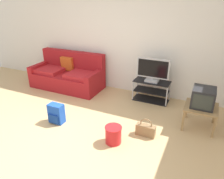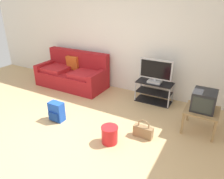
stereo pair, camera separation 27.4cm
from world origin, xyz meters
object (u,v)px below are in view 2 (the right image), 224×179
at_px(couch, 73,74).
at_px(tv_stand, 154,92).
at_px(cleaning_bucket, 110,134).
at_px(handbag, 143,131).
at_px(crt_tv, 204,100).
at_px(backpack, 57,112).
at_px(side_table, 202,113).
at_px(flat_tv, 155,71).

bearing_deg(couch, tv_stand, 3.52).
bearing_deg(tv_stand, cleaning_bucket, -94.37).
xyz_separation_m(tv_stand, handbag, (0.29, -1.40, -0.13)).
height_order(couch, tv_stand, couch).
bearing_deg(crt_tv, backpack, -157.88).
distance_m(tv_stand, backpack, 2.21).
bearing_deg(tv_stand, crt_tv, -31.97).
height_order(side_table, cleaning_bucket, side_table).
distance_m(tv_stand, cleaning_bucket, 1.82).
distance_m(tv_stand, crt_tv, 1.36).
bearing_deg(backpack, crt_tv, -1.83).
distance_m(side_table, crt_tv, 0.23).
distance_m(backpack, cleaning_bucket, 1.26).
distance_m(handbag, cleaning_bucket, 0.60).
distance_m(couch, handbag, 2.84).
bearing_deg(crt_tv, handbag, -139.30).
height_order(tv_stand, crt_tv, crt_tv).
bearing_deg(cleaning_bucket, couch, 141.46).
distance_m(tv_stand, flat_tv, 0.51).
bearing_deg(backpack, tv_stand, 26.92).
relative_size(couch, flat_tv, 2.57).
xyz_separation_m(tv_stand, flat_tv, (-0.00, -0.02, 0.50)).
height_order(side_table, backpack, side_table).
bearing_deg(handbag, cleaning_bucket, -136.17).
distance_m(crt_tv, handbag, 1.18).
distance_m(flat_tv, cleaning_bucket, 1.89).
relative_size(flat_tv, cleaning_bucket, 2.44).
xyz_separation_m(side_table, backpack, (-2.51, -1.00, -0.18)).
relative_size(couch, cleaning_bucket, 6.28).
xyz_separation_m(handbag, cleaning_bucket, (-0.43, -0.42, 0.04)).
height_order(tv_stand, flat_tv, flat_tv).
bearing_deg(tv_stand, side_table, -32.56).
distance_m(backpack, handbag, 1.72).
distance_m(couch, cleaning_bucket, 2.70).
relative_size(side_table, handbag, 1.67).
relative_size(flat_tv, side_table, 1.28).
height_order(backpack, handbag, backpack).
height_order(crt_tv, handbag, crt_tv).
bearing_deg(backpack, cleaning_bucket, -28.52).
height_order(side_table, crt_tv, crt_tv).
xyz_separation_m(tv_stand, cleaning_bucket, (-0.14, -1.82, -0.08)).
distance_m(side_table, backpack, 2.71).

